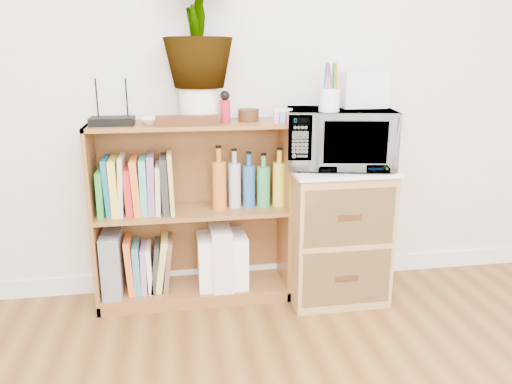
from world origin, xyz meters
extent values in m
cube|color=white|center=(0.00, 2.24, 0.05)|extent=(4.00, 0.02, 0.10)
cube|color=brown|center=(-0.35, 2.10, 0.47)|extent=(1.00, 0.30, 0.95)
cube|color=#9E7542|center=(0.40, 2.02, 0.35)|extent=(0.50, 0.45, 0.70)
imported|color=white|center=(0.40, 2.02, 0.87)|extent=(0.59, 0.45, 0.29)
cylinder|color=white|center=(0.31, 1.92, 1.07)|extent=(0.10, 0.10, 0.11)
cube|color=white|center=(0.54, 2.10, 1.10)|extent=(0.23, 0.19, 0.18)
cube|color=black|center=(-0.72, 2.08, 0.97)|extent=(0.21, 0.14, 0.04)
imported|color=white|center=(-0.52, 2.07, 0.97)|extent=(0.13, 0.13, 0.03)
cylinder|color=silver|center=(-0.29, 2.12, 1.03)|extent=(0.20, 0.20, 0.17)
imported|color=#2C6A2A|center=(-0.29, 2.12, 1.42)|extent=(0.33, 0.33, 0.60)
cube|color=#3A1E10|center=(-0.36, 2.00, 0.97)|extent=(0.30, 0.07, 0.05)
cylinder|color=#AB1528|center=(-0.17, 2.06, 1.01)|extent=(0.05, 0.05, 0.11)
cylinder|color=#331F0D|center=(-0.05, 2.11, 0.98)|extent=(0.11, 0.11, 0.06)
cube|color=pink|center=(0.10, 2.01, 0.98)|extent=(0.12, 0.04, 0.06)
cube|color=slate|center=(-0.77, 2.10, 0.23)|extent=(0.10, 0.26, 0.33)
cube|color=white|center=(-0.29, 2.09, 0.21)|extent=(0.09, 0.22, 0.28)
cube|color=silver|center=(-0.21, 2.09, 0.24)|extent=(0.10, 0.26, 0.33)
cube|color=white|center=(-0.12, 2.09, 0.21)|extent=(0.09, 0.23, 0.29)
cube|color=#22812F|center=(-0.80, 2.10, 0.62)|extent=(0.03, 0.20, 0.23)
cube|color=#1B68A6|center=(-0.77, 2.10, 0.64)|extent=(0.04, 0.20, 0.28)
cube|color=yellow|center=(-0.73, 2.10, 0.64)|extent=(0.04, 0.20, 0.28)
cube|color=beige|center=(-0.70, 2.10, 0.65)|extent=(0.04, 0.20, 0.30)
cube|color=red|center=(-0.66, 2.10, 0.62)|extent=(0.04, 0.20, 0.23)
cube|color=orange|center=(-0.63, 2.10, 0.64)|extent=(0.05, 0.20, 0.28)
cube|color=#49AFAD|center=(-0.59, 2.10, 0.64)|extent=(0.03, 0.20, 0.28)
cube|color=slate|center=(-0.55, 2.10, 0.65)|extent=(0.04, 0.20, 0.30)
cube|color=beige|center=(-0.52, 2.10, 0.62)|extent=(0.03, 0.20, 0.25)
cube|color=#272727|center=(-0.49, 2.10, 0.64)|extent=(0.04, 0.20, 0.29)
cube|color=tan|center=(-0.45, 2.10, 0.66)|extent=(0.03, 0.20, 0.31)
cylinder|color=#C46524|center=(-0.21, 2.10, 0.66)|extent=(0.07, 0.07, 0.32)
cylinder|color=silver|center=(-0.13, 2.10, 0.65)|extent=(0.06, 0.06, 0.30)
cylinder|color=#2457AA|center=(-0.05, 2.10, 0.64)|extent=(0.06, 0.06, 0.28)
cylinder|color=#359254|center=(0.03, 2.10, 0.64)|extent=(0.07, 0.07, 0.27)
cylinder|color=gold|center=(0.11, 2.10, 0.65)|extent=(0.07, 0.07, 0.30)
cube|color=orange|center=(-0.68, 2.10, 0.22)|extent=(0.04, 0.19, 0.29)
cube|color=teal|center=(-0.65, 2.10, 0.20)|extent=(0.04, 0.19, 0.26)
cube|color=#9C70A8|center=(-0.61, 2.10, 0.19)|extent=(0.03, 0.19, 0.24)
cube|color=#FBD8C3|center=(-0.58, 2.10, 0.19)|extent=(0.03, 0.19, 0.24)
cube|color=#2B2B2B|center=(-0.55, 2.10, 0.20)|extent=(0.06, 0.19, 0.26)
cube|color=#BDBC57|center=(-0.52, 2.10, 0.21)|extent=(0.08, 0.19, 0.29)
cube|color=brown|center=(-0.49, 2.10, 0.21)|extent=(0.06, 0.19, 0.28)
camera|label=1|loc=(-0.43, -0.39, 1.28)|focal=35.00mm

